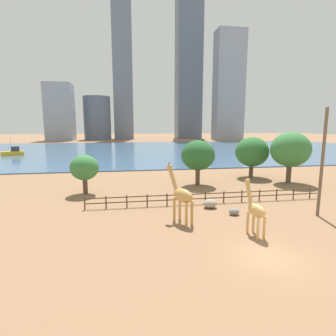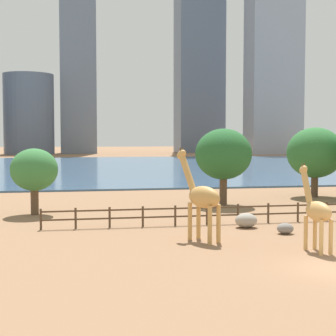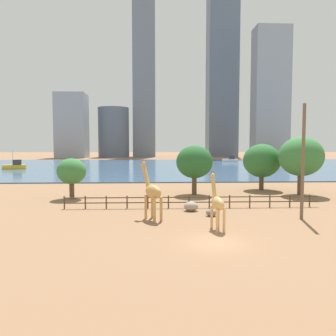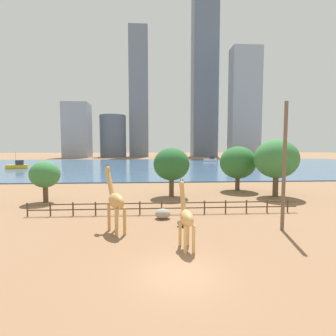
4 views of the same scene
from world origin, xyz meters
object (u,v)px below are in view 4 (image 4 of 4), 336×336
Objects in this scene: boulder_near_fence at (183,222)px; boat_ferry at (211,160)px; boulder_by_pole at (163,214)px; tree_right_tall at (45,175)px; boat_sailboat at (18,166)px; giraffe_tall at (115,201)px; giraffe_companion at (186,217)px; utility_pole at (284,167)px; tree_center_broad at (172,164)px; tree_left_small at (276,159)px; tree_left_large at (238,163)px.

boat_ferry is (22.91, 89.87, 0.72)m from boulder_near_fence.
boulder_by_pole is 0.29× the size of tree_right_tall.
boulder_near_fence is 70.36m from boat_sailboat.
boat_sailboat is at bearing 125.89° from boulder_by_pole.
boulder_near_fence is at bearing -107.07° from giraffe_tall.
boat_ferry is at bearing -21.10° from giraffe_companion.
tree_right_tall is at bearing 102.80° from boat_sailboat.
utility_pole reaches higher than boat_sailboat.
boulder_by_pole is at bearing 109.49° from boat_sailboat.
utility_pole reaches higher than tree_right_tall.
tree_center_broad is 1.08× the size of boat_sailboat.
giraffe_tall is at bearing -49.68° from tree_right_tall.
giraffe_tall reaches higher than boulder_near_fence.
tree_center_broad is 13.66m from tree_left_small.
boat_ferry is at bearing 64.51° from tree_right_tall.
tree_center_broad is 60.49m from boat_sailboat.
tree_left_large is at bearing 81.98° from utility_pole.
tree_left_large reaches higher than boulder_by_pole.
tree_left_large is 1.11× the size of boat_sailboat.
tree_left_large is at bearing 51.00° from boulder_by_pole.
giraffe_tall is 95.22m from boat_ferry.
tree_left_small is (13.61, -0.83, 0.70)m from tree_center_broad.
boulder_by_pole is 0.21× the size of tree_left_large.
tree_center_broad is at bearing 176.53° from tree_left_small.
giraffe_tall is 6.13m from giraffe_companion.
tree_left_small is at bearing -47.29° from giraffe_companion.
giraffe_tall is 15.05m from tree_center_broad.
boulder_by_pole is 0.24× the size of boat_ferry.
boulder_by_pole is 0.22× the size of tree_center_broad.
boulder_by_pole is 0.24× the size of boat_sailboat.
utility_pole is (8.01, 3.16, 2.93)m from giraffe_companion.
boat_sailboat is at bearing 132.97° from tree_center_broad.
boulder_by_pole is 18.58m from tree_left_small.
boat_ferry is (12.69, 72.89, -3.14)m from tree_left_large.
boulder_near_fence is (-7.62, 1.50, -4.66)m from utility_pole.
giraffe_tall is 5.22× the size of boulder_near_fence.
boat_sailboat reaches higher than tree_right_tall.
tree_left_small is at bearing 65.99° from utility_pole.
utility_pole is 10.11× the size of boulder_near_fence.
tree_right_tall reaches higher than boulder_by_pole.
boulder_near_fence is 18.46m from tree_right_tall.
giraffe_companion is at bearing -158.46° from utility_pole.
boat_ferry is (22.86, 76.98, -3.19)m from tree_center_broad.
utility_pole is 25.60m from tree_right_tall.
boulder_by_pole is (-9.19, 3.91, -4.52)m from utility_pole.
boulder_by_pole is at bearing 2.24° from giraffe_companion.
boat_sailboat reaches higher than giraffe_tall.
tree_left_small reaches higher than boat_ferry.
utility_pole is 10.96m from boulder_by_pole.
boulder_by_pole is 67.48m from boat_sailboat.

